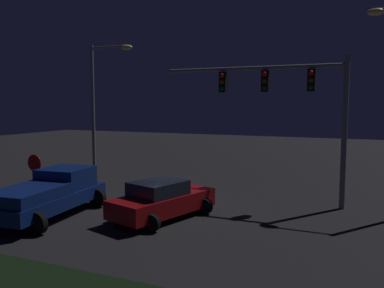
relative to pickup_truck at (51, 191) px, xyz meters
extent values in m
plane|color=black|center=(3.87, 2.75, -1.00)|extent=(80.00, 80.00, 0.00)
cube|color=navy|center=(0.02, -0.17, -0.32)|extent=(2.52, 5.57, 0.55)
cube|color=navy|center=(-0.10, 1.01, 0.38)|extent=(2.02, 2.07, 0.85)
cube|color=black|center=(-0.10, 1.01, 0.50)|extent=(1.90, 1.68, 0.51)
cube|color=navy|center=(0.12, -1.25, 0.18)|extent=(2.20, 3.20, 0.45)
cylinder|color=black|center=(-1.20, 1.66, -0.60)|extent=(0.80, 0.22, 0.80)
cylinder|color=black|center=(0.85, 1.86, -0.60)|extent=(0.80, 0.22, 0.80)
cylinder|color=black|center=(1.23, -2.01, -0.60)|extent=(0.80, 0.22, 0.80)
cube|color=maroon|center=(4.25, 1.51, -0.39)|extent=(3.01, 4.73, 0.70)
cube|color=black|center=(4.18, 1.28, 0.24)|extent=(2.12, 2.38, 0.55)
cylinder|color=black|center=(3.81, 3.22, -0.68)|extent=(0.64, 0.22, 0.64)
cylinder|color=black|center=(5.57, 2.67, -0.68)|extent=(0.64, 0.22, 0.64)
cylinder|color=black|center=(2.93, 0.36, -0.68)|extent=(0.64, 0.22, 0.64)
cylinder|color=black|center=(4.69, -0.19, -0.68)|extent=(0.64, 0.22, 0.64)
cylinder|color=slate|center=(10.64, 5.83, 2.25)|extent=(0.24, 0.24, 6.50)
cylinder|color=slate|center=(6.54, 5.83, 5.10)|extent=(8.20, 0.18, 0.18)
cube|color=black|center=(9.24, 5.83, 4.50)|extent=(0.32, 0.44, 0.95)
sphere|color=red|center=(9.24, 5.60, 4.80)|extent=(0.22, 0.22, 0.22)
sphere|color=#59380A|center=(9.24, 5.60, 4.50)|extent=(0.22, 0.22, 0.22)
sphere|color=#0C4719|center=(9.24, 5.60, 4.20)|extent=(0.22, 0.22, 0.22)
cube|color=black|center=(7.24, 5.83, 4.50)|extent=(0.32, 0.44, 0.95)
sphere|color=red|center=(7.24, 5.60, 4.80)|extent=(0.22, 0.22, 0.22)
sphere|color=#59380A|center=(7.24, 5.60, 4.50)|extent=(0.22, 0.22, 0.22)
sphere|color=#0C4719|center=(7.24, 5.60, 4.20)|extent=(0.22, 0.22, 0.22)
cube|color=black|center=(5.24, 5.83, 4.50)|extent=(0.32, 0.44, 0.95)
sphere|color=red|center=(5.24, 5.60, 4.80)|extent=(0.22, 0.22, 0.22)
sphere|color=#59380A|center=(5.24, 5.60, 4.50)|extent=(0.22, 0.22, 0.22)
sphere|color=#0C4719|center=(5.24, 5.60, 4.20)|extent=(0.22, 0.22, 0.22)
cylinder|color=slate|center=(-3.32, 7.16, 2.93)|extent=(0.20, 0.20, 7.87)
cylinder|color=slate|center=(-2.12, 7.16, 6.72)|extent=(2.40, 0.12, 0.12)
ellipsoid|color=#F9CC72|center=(-0.92, 7.16, 6.62)|extent=(0.70, 0.44, 0.30)
ellipsoid|color=#F9CC72|center=(11.65, 6.75, 7.33)|extent=(0.70, 0.44, 0.30)
cylinder|color=slate|center=(-2.08, 1.29, 0.10)|extent=(0.07, 0.07, 2.20)
cylinder|color=#B20C0F|center=(-2.08, 1.26, 0.85)|extent=(0.76, 0.03, 0.76)
camera|label=1|loc=(11.42, -12.10, 3.48)|focal=37.29mm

